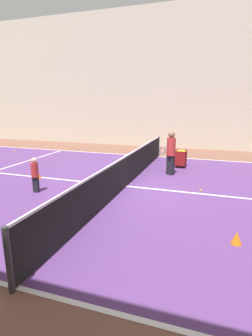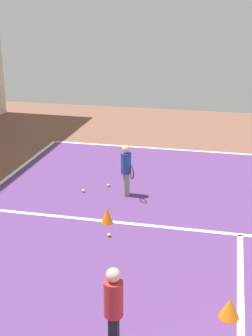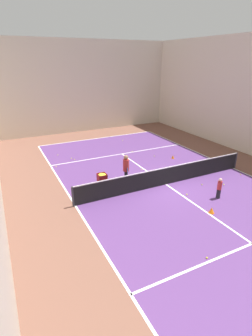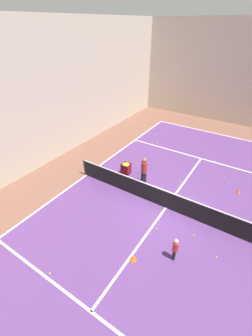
# 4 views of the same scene
# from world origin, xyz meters

# --- Properties ---
(ground_plane) EXTENTS (32.06, 32.06, 0.00)m
(ground_plane) POSITION_xyz_m (0.00, 0.00, 0.00)
(ground_plane) COLOR brown
(court_playing_area) EXTENTS (10.86, 21.64, 0.00)m
(court_playing_area) POSITION_xyz_m (0.00, 0.00, 0.00)
(court_playing_area) COLOR #563370
(court_playing_area) RESTS_ON ground
(line_baseline_far) EXTENTS (10.86, 0.10, 0.00)m
(line_baseline_far) POSITION_xyz_m (0.00, 10.82, 0.01)
(line_baseline_far) COLOR white
(line_baseline_far) RESTS_ON ground
(line_sideline_left) EXTENTS (0.10, 21.64, 0.00)m
(line_sideline_left) POSITION_xyz_m (-5.43, 0.00, 0.01)
(line_sideline_left) COLOR white
(line_sideline_left) RESTS_ON ground
(line_service_near) EXTENTS (10.86, 0.10, 0.00)m
(line_service_near) POSITION_xyz_m (0.00, -5.95, 0.01)
(line_service_near) COLOR white
(line_service_near) RESTS_ON ground
(line_service_far) EXTENTS (10.86, 0.10, 0.00)m
(line_service_far) POSITION_xyz_m (0.00, 5.95, 0.01)
(line_service_far) COLOR white
(line_service_far) RESTS_ON ground
(line_centre_service) EXTENTS (0.10, 11.90, 0.00)m
(line_centre_service) POSITION_xyz_m (0.00, 0.00, 0.01)
(line_centre_service) COLOR white
(line_centre_service) RESTS_ON ground
(hall_enclosure_left) EXTENTS (0.15, 28.36, 8.52)m
(hall_enclosure_left) POSITION_xyz_m (-8.72, 0.00, 4.26)
(hall_enclosure_left) COLOR beige
(hall_enclosure_left) RESTS_ON ground
(hall_enclosure_far) EXTENTS (17.29, 0.15, 8.52)m
(hall_enclosure_far) POSITION_xyz_m (0.00, 14.10, 4.26)
(hall_enclosure_far) COLOR beige
(hall_enclosure_far) RESTS_ON ground
(tennis_net) EXTENTS (11.16, 0.10, 1.09)m
(tennis_net) POSITION_xyz_m (0.00, 0.00, 0.56)
(tennis_net) COLOR #2D2D33
(tennis_net) RESTS_ON ground
(coach_at_net) EXTENTS (0.45, 0.71, 1.75)m
(coach_at_net) POSITION_xyz_m (-2.01, 1.20, 1.01)
(coach_at_net) COLOR black
(coach_at_net) RESTS_ON ground
(child_midcourt) EXTENTS (0.25, 0.25, 1.15)m
(child_midcourt) POSITION_xyz_m (1.51, -2.57, 0.66)
(child_midcourt) COLOR black
(child_midcourt) RESTS_ON ground
(ball_cart) EXTENTS (0.49, 0.49, 0.79)m
(ball_cart) POSITION_xyz_m (-3.41, 1.45, 0.54)
(ball_cart) COLOR maroon
(ball_cart) RESTS_ON ground
(training_cone_2) EXTENTS (0.28, 0.28, 0.29)m
(training_cone_2) POSITION_xyz_m (0.16, -3.52, 0.15)
(training_cone_2) COLOR orange
(training_cone_2) RESTS_ON ground
(training_cone_3) EXTENTS (0.22, 0.22, 0.27)m
(training_cone_3) POSITION_xyz_m (2.93, 3.36, 0.14)
(training_cone_3) COLOR orange
(training_cone_3) RESTS_ON ground
(tennis_ball_1) EXTENTS (0.07, 0.07, 0.07)m
(tennis_ball_1) POSITION_xyz_m (-4.50, 7.85, 0.04)
(tennis_ball_1) COLOR yellow
(tennis_ball_1) RESTS_ON ground
(tennis_ball_2) EXTENTS (0.07, 0.07, 0.07)m
(tennis_ball_2) POSITION_xyz_m (0.25, -1.58, 0.04)
(tennis_ball_2) COLOR yellow
(tennis_ball_2) RESTS_ON ground
(tennis_ball_3) EXTENTS (0.07, 0.07, 0.07)m
(tennis_ball_3) POSITION_xyz_m (-3.77, 6.64, 0.04)
(tennis_ball_3) COLOR yellow
(tennis_ball_3) RESTS_ON ground
(tennis_ball_4) EXTENTS (0.07, 0.07, 0.07)m
(tennis_ball_4) POSITION_xyz_m (-3.65, 6.32, 0.04)
(tennis_ball_4) COLOR yellow
(tennis_ball_4) RESTS_ON ground
(tennis_ball_5) EXTENTS (0.07, 0.07, 0.07)m
(tennis_ball_5) POSITION_xyz_m (-2.20, -5.78, 0.04)
(tennis_ball_5) COLOR yellow
(tennis_ball_5) RESTS_ON ground
(tennis_ball_11) EXTENTS (0.07, 0.07, 0.07)m
(tennis_ball_11) POSITION_xyz_m (-0.22, 2.49, 0.04)
(tennis_ball_11) COLOR yellow
(tennis_ball_11) RESTS_ON ground
(tennis_ball_12) EXTENTS (0.07, 0.07, 0.07)m
(tennis_ball_12) POSITION_xyz_m (2.95, -1.58, 0.04)
(tennis_ball_12) COLOR yellow
(tennis_ball_12) RESTS_ON ground
(tennis_ball_13) EXTENTS (0.07, 0.07, 0.07)m
(tennis_ball_13) POSITION_xyz_m (1.94, 4.35, 0.04)
(tennis_ball_13) COLOR yellow
(tennis_ball_13) RESTS_ON ground
(tennis_ball_15) EXTENTS (0.07, 0.07, 0.07)m
(tennis_ball_15) POSITION_xyz_m (-5.14, 5.57, 0.04)
(tennis_ball_15) COLOR yellow
(tennis_ball_15) RESTS_ON ground
(tennis_ball_16) EXTENTS (0.07, 0.07, 0.07)m
(tennis_ball_16) POSITION_xyz_m (1.81, -1.01, 0.04)
(tennis_ball_16) COLOR yellow
(tennis_ball_16) RESTS_ON ground
(tennis_ball_18) EXTENTS (0.07, 0.07, 0.07)m
(tennis_ball_18) POSITION_xyz_m (1.61, 9.11, 0.04)
(tennis_ball_18) COLOR yellow
(tennis_ball_18) RESTS_ON ground
(tennis_ball_19) EXTENTS (0.07, 0.07, 0.07)m
(tennis_ball_19) POSITION_xyz_m (0.93, 5.99, 0.04)
(tennis_ball_19) COLOR yellow
(tennis_ball_19) RESTS_ON ground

